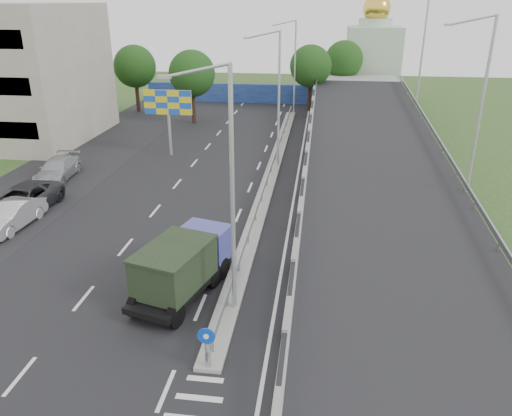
% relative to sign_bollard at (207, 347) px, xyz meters
% --- Properties ---
extents(road_surface, '(26.00, 90.00, 0.04)m').
position_rel_sign_bollard_xyz_m(road_surface, '(-3.00, 17.83, -1.03)').
color(road_surface, black).
rests_on(road_surface, ground).
extents(parking_strip, '(8.00, 90.00, 0.05)m').
position_rel_sign_bollard_xyz_m(parking_strip, '(-16.00, 17.83, -1.03)').
color(parking_strip, black).
rests_on(parking_strip, ground).
extents(median, '(1.00, 44.00, 0.20)m').
position_rel_sign_bollard_xyz_m(median, '(0.00, 21.83, -0.93)').
color(median, gray).
rests_on(median, ground).
extents(overpass_ramp, '(10.00, 50.00, 3.50)m').
position_rel_sign_bollard_xyz_m(overpass_ramp, '(7.50, 21.83, 0.72)').
color(overpass_ramp, gray).
rests_on(overpass_ramp, ground).
extents(median_guardrail, '(0.09, 44.00, 0.71)m').
position_rel_sign_bollard_xyz_m(median_guardrail, '(0.00, 21.83, -0.28)').
color(median_guardrail, gray).
rests_on(median_guardrail, median).
extents(sign_bollard, '(0.64, 0.23, 1.67)m').
position_rel_sign_bollard_xyz_m(sign_bollard, '(0.00, 0.00, 0.00)').
color(sign_bollard, black).
rests_on(sign_bollard, median).
extents(lamp_post_near, '(2.74, 0.18, 10.08)m').
position_rel_sign_bollard_xyz_m(lamp_post_near, '(0.11, 3.83, 4.77)').
color(lamp_post_near, '#B2B5B7').
rests_on(lamp_post_near, median).
extents(lamp_post_mid, '(2.74, 0.18, 10.08)m').
position_rel_sign_bollard_xyz_m(lamp_post_mid, '(0.11, 23.83, 4.77)').
color(lamp_post_mid, '#B2B5B7').
rests_on(lamp_post_mid, median).
extents(lamp_post_far, '(2.74, 0.18, 10.08)m').
position_rel_sign_bollard_xyz_m(lamp_post_far, '(0.11, 43.83, 4.77)').
color(lamp_post_far, '#B2B5B7').
rests_on(lamp_post_far, median).
extents(blue_wall, '(30.00, 0.50, 2.40)m').
position_rel_sign_bollard_xyz_m(blue_wall, '(-4.00, 49.83, 0.17)').
color(blue_wall, navy).
rests_on(blue_wall, ground).
extents(church, '(7.00, 7.00, 13.80)m').
position_rel_sign_bollard_xyz_m(church, '(10.00, 57.83, 4.28)').
color(church, '#B2CCAD').
rests_on(church, ground).
extents(billboard, '(4.00, 0.24, 5.50)m').
position_rel_sign_bollard_xyz_m(billboard, '(-9.00, 25.83, 3.15)').
color(billboard, '#B2B5B7').
rests_on(billboard, ground).
extents(tree_left_mid, '(4.80, 4.80, 7.60)m').
position_rel_sign_bollard_xyz_m(tree_left_mid, '(-10.00, 37.83, 4.14)').
color(tree_left_mid, black).
rests_on(tree_left_mid, ground).
extents(tree_median_far, '(4.80, 4.80, 7.60)m').
position_rel_sign_bollard_xyz_m(tree_median_far, '(2.00, 45.83, 4.14)').
color(tree_median_far, black).
rests_on(tree_median_far, ground).
extents(tree_left_far, '(4.80, 4.80, 7.60)m').
position_rel_sign_bollard_xyz_m(tree_left_far, '(-18.00, 42.83, 4.14)').
color(tree_left_far, black).
rests_on(tree_left_far, ground).
extents(tree_ramp_far, '(4.80, 4.80, 7.60)m').
position_rel_sign_bollard_xyz_m(tree_ramp_far, '(6.00, 52.83, 4.14)').
color(tree_ramp_far, black).
rests_on(tree_ramp_far, ground).
extents(dump_truck, '(3.71, 6.40, 2.66)m').
position_rel_sign_bollard_xyz_m(dump_truck, '(-2.15, 4.92, 0.44)').
color(dump_truck, black).
rests_on(dump_truck, ground).
extents(parked_car_b, '(1.90, 4.71, 1.52)m').
position_rel_sign_bollard_xyz_m(parked_car_b, '(-13.87, 10.44, -0.27)').
color(parked_car_b, '#B4B2B8').
rests_on(parked_car_b, ground).
extents(parked_car_c, '(3.00, 6.08, 1.66)m').
position_rel_sign_bollard_xyz_m(parked_car_c, '(-14.49, 12.54, -0.20)').
color(parked_car_c, '#2A2B2F').
rests_on(parked_car_c, ground).
extents(parked_car_d, '(2.63, 5.37, 1.50)m').
position_rel_sign_bollard_xyz_m(parked_car_d, '(-15.54, 18.87, -0.28)').
color(parked_car_d, '#9FA4A8').
rests_on(parked_car_d, ground).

